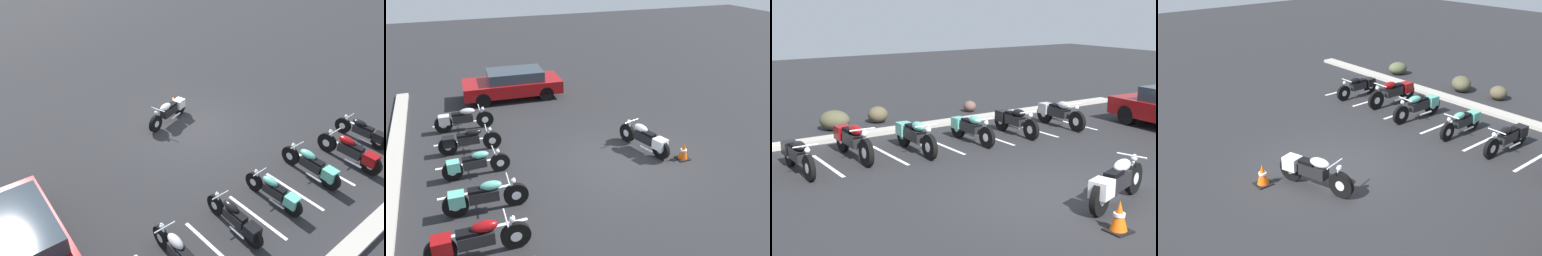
# 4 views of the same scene
# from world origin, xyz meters

# --- Properties ---
(ground) EXTENTS (60.00, 60.00, 0.00)m
(ground) POSITION_xyz_m (0.00, 0.00, 0.00)
(ground) COLOR #262628
(motorcycle_white_featured) EXTENTS (2.14, 0.90, 0.86)m
(motorcycle_white_featured) POSITION_xyz_m (0.44, -0.99, 0.46)
(motorcycle_white_featured) COLOR black
(motorcycle_white_featured) RESTS_ON ground
(parked_bike_1) EXTENTS (0.64, 2.28, 0.90)m
(parked_bike_1) POSITION_xyz_m (-2.49, 4.93, 0.48)
(parked_bike_1) COLOR black
(parked_bike_1) RESTS_ON ground
(parked_bike_2) EXTENTS (0.61, 2.17, 0.85)m
(parked_bike_2) POSITION_xyz_m (-0.93, 4.55, 0.45)
(parked_bike_2) COLOR black
(parked_bike_2) RESTS_ON ground
(parked_bike_3) EXTENTS (0.55, 1.98, 0.78)m
(parked_bike_3) POSITION_xyz_m (0.86, 4.57, 0.41)
(parked_bike_3) COLOR black
(parked_bike_3) RESTS_ON ground
(parked_bike_4) EXTENTS (0.57, 2.04, 0.80)m
(parked_bike_4) POSITION_xyz_m (2.46, 4.58, 0.43)
(parked_bike_4) COLOR black
(parked_bike_4) RESTS_ON ground
(parked_bike_5) EXTENTS (0.60, 2.13, 0.84)m
(parked_bike_5) POSITION_xyz_m (4.27, 4.61, 0.45)
(parked_bike_5) COLOR black
(parked_bike_5) RESTS_ON ground
(car_red) EXTENTS (2.02, 4.39, 1.29)m
(car_red) POSITION_xyz_m (6.99, 2.08, 0.68)
(car_red) COLOR black
(car_red) RESTS_ON ground
(concrete_curb) EXTENTS (18.00, 0.50, 0.12)m
(concrete_curb) POSITION_xyz_m (0.00, 6.86, 0.06)
(concrete_curb) COLOR #A8A399
(concrete_curb) RESTS_ON ground
(traffic_cone) EXTENTS (0.40, 0.40, 0.56)m
(traffic_cone) POSITION_xyz_m (-0.46, -1.86, 0.26)
(traffic_cone) COLOR black
(traffic_cone) RESTS_ON ground
(stall_line_2) EXTENTS (0.10, 2.10, 0.00)m
(stall_line_2) POSITION_xyz_m (-1.63, 4.61, 0.00)
(stall_line_2) COLOR white
(stall_line_2) RESTS_ON ground
(stall_line_3) EXTENTS (0.10, 2.10, 0.00)m
(stall_line_3) POSITION_xyz_m (0.01, 4.61, 0.00)
(stall_line_3) COLOR white
(stall_line_3) RESTS_ON ground
(stall_line_4) EXTENTS (0.10, 2.10, 0.00)m
(stall_line_4) POSITION_xyz_m (1.66, 4.61, 0.00)
(stall_line_4) COLOR white
(stall_line_4) RESTS_ON ground
(stall_line_5) EXTENTS (0.10, 2.10, 0.00)m
(stall_line_5) POSITION_xyz_m (3.30, 4.61, 0.00)
(stall_line_5) COLOR white
(stall_line_5) RESTS_ON ground
(stall_line_6) EXTENTS (0.10, 2.10, 0.00)m
(stall_line_6) POSITION_xyz_m (4.95, 4.61, 0.00)
(stall_line_6) COLOR white
(stall_line_6) RESTS_ON ground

